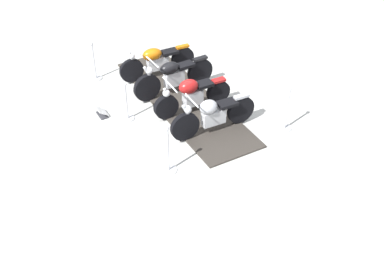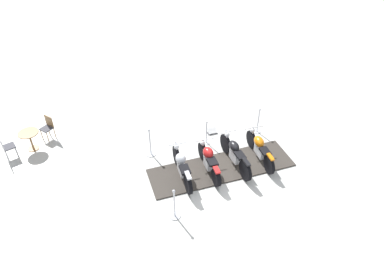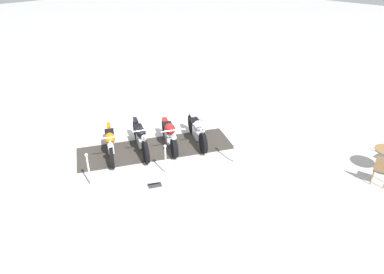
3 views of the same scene
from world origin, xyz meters
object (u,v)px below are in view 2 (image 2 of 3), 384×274
stanchion_right_rear (151,147)px  cafe_chair_across_table (48,126)px  motorcycle_copper (260,148)px  stanchion_left_rear (175,208)px  motorcycle_black (235,153)px  stanchion_right_front (258,124)px  motorcycle_chrome (182,166)px  stanchion_right_mid (206,136)px  motorcycle_maroon (209,160)px  cafe_table (29,137)px  cafe_chair_near_table (6,146)px  info_placard (212,132)px

stanchion_right_rear → cafe_chair_across_table: size_ratio=1.22×
motorcycle_copper → cafe_chair_across_table: motorcycle_copper is taller
stanchion_right_rear → stanchion_left_rear: (2.71, -1.43, 0.01)m
motorcycle_black → stanchion_right_front: size_ratio=1.91×
motorcycle_black → stanchion_left_rear: stanchion_left_rear is taller
motorcycle_chrome → stanchion_right_mid: (-0.65, 1.98, -0.18)m
motorcycle_maroon → cafe_table: 6.65m
stanchion_left_rear → cafe_table: stanchion_left_rear is taller
stanchion_left_rear → cafe_chair_near_table: bearing=-160.7°
stanchion_right_mid → info_placard: (-0.22, 0.62, -0.26)m
stanchion_right_front → info_placard: size_ratio=2.53×
info_placard → stanchion_right_mid: bearing=-132.3°
info_placard → motorcycle_maroon: bearing=-115.0°
motorcycle_copper → stanchion_right_rear: size_ratio=1.67×
cafe_chair_across_table → motorcycle_black: bearing=109.1°
stanchion_right_mid → cafe_chair_near_table: (-4.62, -5.55, 0.21)m
stanchion_left_rear → cafe_chair_across_table: bearing=-174.7°
motorcycle_copper → cafe_chair_near_table: motorcycle_copper is taller
motorcycle_chrome → cafe_chair_across_table: 5.64m
stanchion_right_mid → stanchion_left_rear: bearing=-63.1°
motorcycle_chrome → info_placard: size_ratio=4.45×
stanchion_right_front → cafe_chair_near_table: (-5.63, -7.47, 0.17)m
motorcycle_black → info_placard: (-1.77, 0.89, -0.47)m
stanchion_right_front → cafe_table: size_ratio=1.45×
cafe_chair_near_table → cafe_chair_across_table: (-0.03, 1.62, 0.01)m
motorcycle_copper → stanchion_right_mid: (-2.00, -0.59, -0.18)m
info_placard → cafe_chair_near_table: bearing=172.4°
motorcycle_maroon → cafe_chair_near_table: bearing=67.1°
motorcycle_black → info_placard: motorcycle_black is taller
motorcycle_black → cafe_chair_near_table: size_ratio=2.24×
motorcycle_chrome → cafe_chair_near_table: bearing=63.9°
stanchion_right_rear → stanchion_right_front: 4.34m
stanchion_right_rear → motorcycle_copper: bearing=39.8°
info_placard → cafe_table: (-4.26, -5.36, 0.50)m
stanchion_left_rear → stanchion_right_front: 5.31m
motorcycle_copper → motorcycle_black: 0.97m
motorcycle_black → cafe_chair_across_table: size_ratio=2.22×
motorcycle_maroon → cafe_table: bearing=62.3°
stanchion_right_rear → stanchion_right_front: size_ratio=1.05×
cafe_table → info_placard: bearing=51.5°
motorcycle_maroon → motorcycle_black: bearing=-88.5°
motorcycle_copper → cafe_chair_across_table: bearing=64.8°
motorcycle_maroon → motorcycle_copper: bearing=-88.1°
cafe_chair_near_table → cafe_chair_across_table: size_ratio=0.99×
motorcycle_chrome → cafe_chair_near_table: size_ratio=2.06×
stanchion_right_mid → stanchion_right_front: stanchion_right_front is taller
motorcycle_maroon → stanchion_right_rear: 2.26m
motorcycle_black → motorcycle_copper: bearing=-91.1°
motorcycle_black → stanchion_right_rear: bearing=58.7°
stanchion_right_rear → stanchion_right_mid: 2.17m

